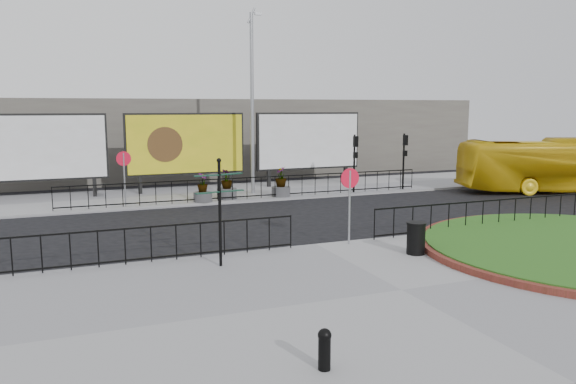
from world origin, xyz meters
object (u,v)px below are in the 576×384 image
litter_bin (416,238)px  planter_a (203,191)px  planter_c (281,185)px  lamp_post (252,101)px  fingerpost_sign (220,202)px  bollard (324,347)px  bus (558,165)px  planter_b (227,188)px  billboard_mid (186,144)px

litter_bin → planter_a: bearing=107.9°
litter_bin → planter_c: size_ratio=0.66×
lamp_post → litter_bin: 13.95m
planter_a → fingerpost_sign: bearing=-100.7°
fingerpost_sign → bollard: size_ratio=4.16×
bus → planter_b: 17.61m
billboard_mid → bollard: billboard_mid is taller
billboard_mid → planter_b: 3.91m
planter_b → planter_c: size_ratio=0.98×
bollard → litter_bin: 8.22m
lamp_post → planter_b: lamp_post is taller
planter_a → planter_c: planter_c is taller
fingerpost_sign → planter_c: (6.03, 10.90, -1.27)m
fingerpost_sign → planter_c: bearing=55.5°
billboard_mid → lamp_post: 4.23m
bollard → litter_bin: litter_bin is taller
planter_c → litter_bin: bearing=-91.1°
bollard → litter_bin: bearing=44.9°
planter_a → planter_c: bearing=2.4°
bus → litter_bin: bearing=139.3°
lamp_post → planter_c: 4.49m
lamp_post → planter_b: size_ratio=6.35×
lamp_post → planter_b: (-1.72, -1.16, -4.18)m
fingerpost_sign → bollard: bearing=-95.7°
planter_b → billboard_mid: bearing=112.4°
lamp_post → planter_a: (-3.01, -1.60, -4.21)m
planter_a → planter_c: 3.99m
lamp_post → fingerpost_sign: bearing=-112.2°
planter_c → lamp_post: bearing=124.5°
lamp_post → bus: lamp_post is taller
litter_bin → planter_c: 11.85m
planter_c → billboard_mid: bearing=139.5°
lamp_post → bus: 16.58m
planter_c → bollard: bearing=-108.9°
planter_a → planter_c: size_ratio=0.91×
fingerpost_sign → planter_a: fingerpost_sign is taller
bollard → fingerpost_sign: bearing=89.8°
lamp_post → bollard: 20.20m
fingerpost_sign → bus: size_ratio=0.29×
billboard_mid → planter_a: bearing=-90.0°
billboard_mid → litter_bin: bearing=-76.1°
litter_bin → planter_b: 12.37m
planter_b → planter_a: bearing=-161.1°
planter_a → planter_b: (1.29, 0.44, 0.02)m
litter_bin → bus: 16.95m
bus → billboard_mid: bearing=89.2°
lamp_post → fingerpost_sign: 13.63m
billboard_mid → bus: size_ratio=0.60×
litter_bin → planter_c: (0.22, 11.84, 0.07)m
planter_a → bollard: bearing=-96.7°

